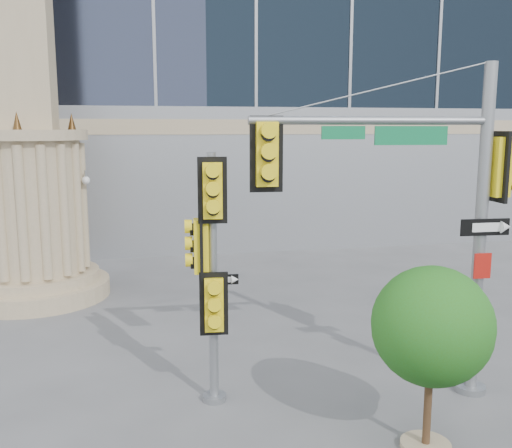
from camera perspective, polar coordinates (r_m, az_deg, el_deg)
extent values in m
plane|color=#545456|center=(10.80, 5.41, -18.88)|extent=(120.00, 120.00, 0.00)
cylinder|color=tan|center=(18.95, -21.10, -6.06)|extent=(4.40, 4.40, 0.50)
cylinder|color=tan|center=(18.85, -21.17, -4.89)|extent=(3.80, 3.80, 0.30)
cylinder|color=tan|center=(18.45, -21.57, 1.59)|extent=(3.00, 3.00, 4.00)
cylinder|color=tan|center=(18.31, -21.98, 8.27)|extent=(3.50, 3.50, 0.30)
cone|color=#472D14|center=(18.14, -17.96, 9.76)|extent=(0.24, 0.24, 0.50)
cylinder|color=slate|center=(12.47, 20.62, -15.09)|extent=(0.59, 0.59, 0.13)
cylinder|color=slate|center=(11.56, 21.51, -0.95)|extent=(0.23, 0.23, 6.32)
cylinder|color=slate|center=(10.44, 11.52, 10.10)|extent=(4.43, 0.39, 0.15)
cube|color=#0D7240|center=(10.70, 15.26, 8.53)|extent=(1.37, 0.12, 0.34)
cube|color=yellow|center=(9.95, 1.04, 6.99)|extent=(0.59, 0.33, 1.32)
cube|color=yellow|center=(11.57, 23.16, 5.27)|extent=(0.33, 0.59, 1.32)
cube|color=black|center=(11.41, 21.93, -0.30)|extent=(0.97, 0.08, 0.32)
cube|color=#B31710|center=(11.55, 21.70, -3.91)|extent=(0.34, 0.05, 0.48)
cylinder|color=slate|center=(11.41, -4.18, -16.90)|extent=(0.45, 0.45, 0.11)
cylinder|color=slate|center=(10.59, -4.33, -5.68)|extent=(0.17, 0.17, 4.72)
cube|color=yellow|center=(10.07, -4.39, 3.37)|extent=(0.54, 0.31, 1.18)
cube|color=yellow|center=(10.43, -5.51, -2.20)|extent=(0.31, 0.54, 1.18)
cube|color=yellow|center=(10.50, -4.24, -7.96)|extent=(0.54, 0.31, 1.18)
cube|color=black|center=(10.48, -3.37, -5.57)|extent=(0.59, 0.08, 0.19)
cylinder|color=tan|center=(10.31, 16.60, -20.44)|extent=(0.81, 0.81, 0.09)
cylinder|color=#382314|center=(9.96, 16.82, -16.60)|extent=(0.13, 0.13, 1.63)
sphere|color=#286316|center=(9.48, 17.19, -9.70)|extent=(1.90, 1.90, 1.90)
sphere|color=#286316|center=(9.95, 18.55, -10.51)|extent=(1.17, 1.17, 1.17)
sphere|color=#286316|center=(9.22, 16.06, -11.68)|extent=(0.99, 0.99, 0.99)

